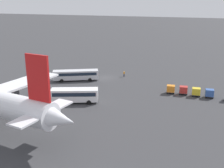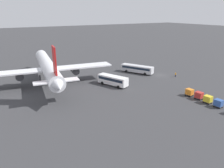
# 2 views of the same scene
# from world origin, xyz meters

# --- Properties ---
(ground_plane) EXTENTS (600.00, 600.00, 0.00)m
(ground_plane) POSITION_xyz_m (0.00, 0.00, 0.00)
(ground_plane) COLOR #38383A
(shuttle_bus_near) EXTENTS (12.68, 8.42, 3.01)m
(shuttle_bus_near) POSITION_xyz_m (7.02, 6.19, 1.82)
(shuttle_bus_near) COLOR silver
(shuttle_bus_near) RESTS_ON ground
(shuttle_bus_far) EXTENTS (10.83, 6.59, 3.19)m
(shuttle_bus_far) POSITION_xyz_m (-1.00, 22.24, 1.92)
(shuttle_bus_far) COLOR white
(shuttle_bus_far) RESTS_ON ground
(worker_person) EXTENTS (0.38, 0.38, 1.74)m
(worker_person) POSITION_xyz_m (-4.69, -2.70, 0.87)
(worker_person) COLOR #1E1E2D
(worker_person) RESTS_ON ground
(cargo_cart_blue) EXTENTS (2.16, 1.88, 2.06)m
(cargo_cart_blue) POSITION_xyz_m (-29.57, 8.33, 1.19)
(cargo_cart_blue) COLOR #38383D
(cargo_cart_blue) RESTS_ON ground
(cargo_cart_yellow) EXTENTS (2.16, 1.88, 2.06)m
(cargo_cart_yellow) POSITION_xyz_m (-26.52, 8.37, 1.19)
(cargo_cart_yellow) COLOR #38383D
(cargo_cart_yellow) RESTS_ON ground
(cargo_cart_red) EXTENTS (2.16, 1.88, 2.06)m
(cargo_cart_red) POSITION_xyz_m (-23.47, 8.05, 1.19)
(cargo_cart_red) COLOR #38383D
(cargo_cart_red) RESTS_ON ground
(cargo_cart_orange) EXTENTS (2.16, 1.88, 2.06)m
(cargo_cart_orange) POSITION_xyz_m (-20.43, 8.27, 1.19)
(cargo_cart_orange) COLOR #38383D
(cargo_cart_orange) RESTS_ON ground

